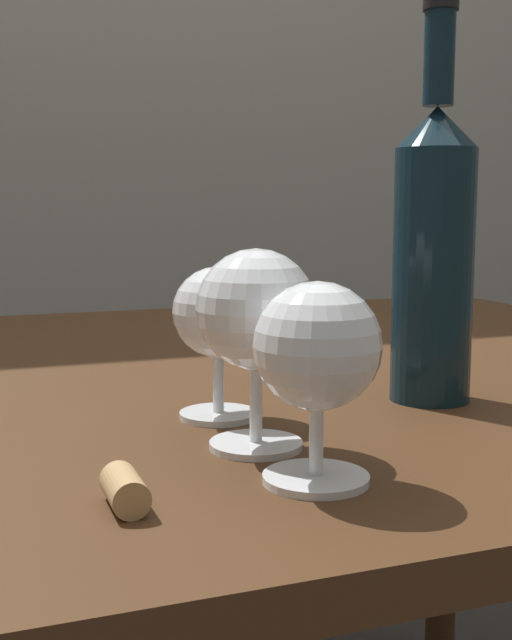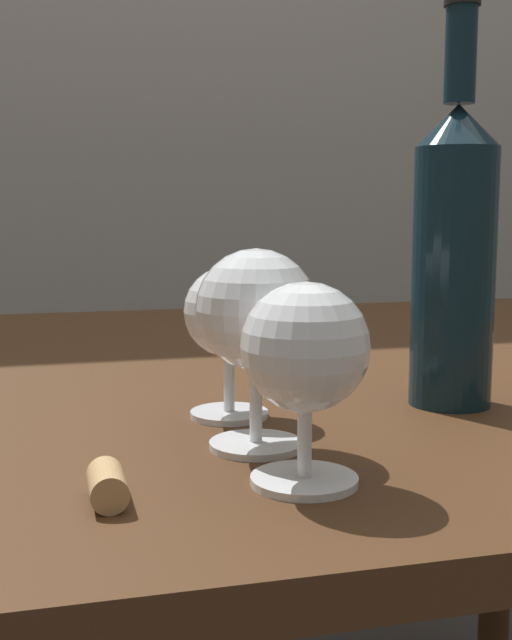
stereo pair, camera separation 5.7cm
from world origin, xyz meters
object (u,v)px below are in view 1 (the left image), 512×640
Objects in this scene: wine_glass_port at (218,318)px; cork at (125,490)px; wine_bottle at (434,247)px; wine_glass_white at (317,349)px.

wine_glass_port is 2.93× the size of cork.
cork is (-0.30, -0.17, -0.12)m from wine_bottle.
wine_bottle is 0.37m from cork.
wine_bottle is 8.17× the size of cork.
wine_glass_port is 0.36× the size of wine_bottle.
wine_glass_white reaches higher than wine_glass_port.
wine_glass_white is 3.00× the size of cork.
wine_glass_port reaches higher than cork.
wine_bottle is at bearing -1.77° from wine_glass_port.
cork is at bearing -178.63° from wine_glass_white.
cork is at bearing -151.32° from wine_bottle.
wine_bottle is (0.19, -0.01, 0.05)m from wine_glass_port.
cork is at bearing -122.70° from wine_glass_port.
wine_bottle is at bearing 28.68° from cork.
wine_bottle reaches higher than wine_glass_port.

